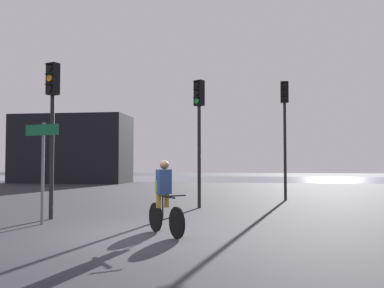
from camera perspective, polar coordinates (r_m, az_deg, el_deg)
ground_plane at (r=9.63m, az=-7.22°, el=-11.85°), size 120.00×120.00×0.00m
water_strip at (r=42.61m, az=4.61°, el=-4.66°), size 80.00×16.00×0.01m
distant_building at (r=35.50m, az=-15.71°, el=-0.66°), size 9.01×4.00×5.37m
traffic_light_far_right at (r=18.57m, az=12.26°, el=3.37°), size 0.32×0.34×5.03m
traffic_light_center at (r=15.04m, az=0.95°, el=3.35°), size 0.40×0.42×4.48m
traffic_light_near_left at (r=12.68m, az=-18.13°, el=4.32°), size 0.38×0.40×4.38m
direction_sign_post at (r=11.61m, az=-19.31°, el=-1.74°), size 1.06×0.36×2.60m
cyclist at (r=9.41m, az=-3.70°, el=-7.05°), size 1.07×1.38×1.62m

